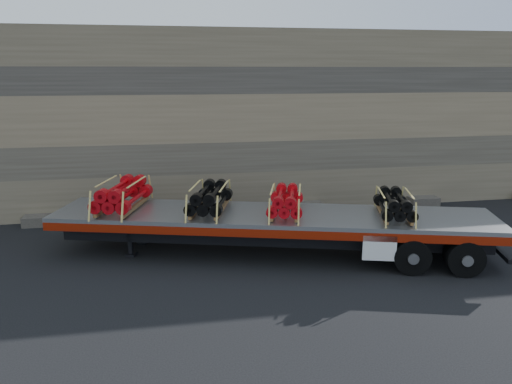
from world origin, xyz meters
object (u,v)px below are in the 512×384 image
(bundle_front, at_px, (122,196))
(bundle_midrear, at_px, (286,202))
(bundle_midfront, at_px, (210,199))
(trailer, at_px, (272,234))
(bundle_rear, at_px, (394,205))

(bundle_front, bearing_deg, bundle_midrear, -0.00)
(bundle_front, bearing_deg, bundle_midfront, -0.00)
(trailer, bearing_deg, bundle_front, 180.00)
(bundle_front, bearing_deg, bundle_rear, 0.00)
(bundle_midrear, bearing_deg, bundle_front, 180.00)
(bundle_midrear, relative_size, bundle_rear, 1.02)
(bundle_front, distance_m, bundle_rear, 8.18)
(bundle_midfront, bearing_deg, bundle_midrear, 0.00)
(bundle_midfront, bearing_deg, bundle_front, 180.00)
(trailer, bearing_deg, bundle_midrear, 0.00)
(trailer, height_order, bundle_midfront, bundle_midfront)
(bundle_front, distance_m, bundle_midrear, 5.01)
(trailer, xyz_separation_m, bundle_front, (-4.42, 1.30, 1.07))
(bundle_front, bearing_deg, trailer, -0.00)
(bundle_rear, bearing_deg, bundle_midfront, -180.00)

